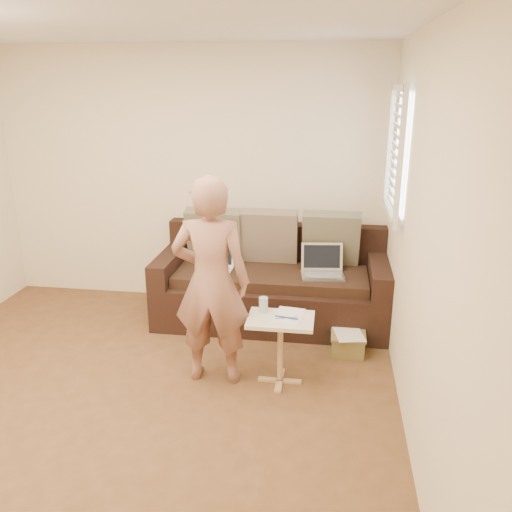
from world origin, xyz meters
name	(u,v)px	position (x,y,z in m)	size (l,w,h in m)	color
floor	(115,419)	(0.00, 0.00, 0.00)	(4.50, 4.50, 0.00)	#53371E
ceiling	(74,14)	(0.00, 0.00, 2.60)	(4.50, 4.50, 0.00)	white
wall_back	(191,178)	(0.00, 2.25, 1.30)	(4.00, 4.00, 0.00)	beige
wall_right	(428,256)	(2.00, 0.00, 1.30)	(4.50, 4.50, 0.00)	beige
window_blinds	(397,152)	(1.95, 1.50, 1.70)	(0.12, 0.88, 1.08)	white
sofa	(272,279)	(0.90, 1.77, 0.42)	(2.20, 0.95, 0.85)	black
pillow_left	(215,235)	(0.30, 1.97, 0.79)	(0.55, 0.14, 0.55)	brown
pillow_mid	(270,237)	(0.85, 1.98, 0.79)	(0.55, 0.14, 0.55)	#6B5C4D
pillow_right	(331,239)	(1.45, 1.99, 0.79)	(0.55, 0.14, 0.55)	brown
laptop_silver	(323,276)	(1.39, 1.67, 0.52)	(0.39, 0.28, 0.26)	#B7BABC
laptop_white	(214,271)	(0.36, 1.66, 0.52)	(0.33, 0.24, 0.24)	white
person	(211,282)	(0.57, 0.63, 0.82)	(0.60, 0.40, 1.63)	#9B5B54
side_table	(280,350)	(1.10, 0.64, 0.28)	(0.50, 0.35, 0.55)	silver
drinking_glass	(263,305)	(0.95, 0.73, 0.61)	(0.07, 0.07, 0.12)	silver
scissors	(287,318)	(1.14, 0.64, 0.56)	(0.18, 0.10, 0.02)	silver
paper_on_table	(288,315)	(1.15, 0.69, 0.55)	(0.21, 0.30, 0.00)	white
striped_box	(348,343)	(1.64, 1.20, 0.09)	(0.30, 0.30, 0.19)	orange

